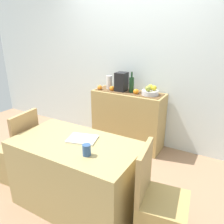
{
  "coord_description": "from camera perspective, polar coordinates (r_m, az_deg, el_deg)",
  "views": [
    {
      "loc": [
        1.38,
        -2.04,
        1.77
      ],
      "look_at": [
        0.01,
        0.35,
        0.75
      ],
      "focal_mm": 35.78,
      "sensor_mm": 36.0,
      "label": 1
    }
  ],
  "objects": [
    {
      "name": "apple_right",
      "position": [
        3.19,
        9.16,
        5.94
      ],
      "size": [
        0.08,
        0.08,
        0.08
      ],
      "primitive_type": "sphere",
      "color": "#93A23A",
      "rests_on": "fruit_bowl"
    },
    {
      "name": "wine_bottle",
      "position": [
        3.34,
        5.01,
        6.99
      ],
      "size": [
        0.07,
        0.07,
        0.31
      ],
      "color": "#16381E",
      "rests_on": "sideboard_console"
    },
    {
      "name": "coffee_cup",
      "position": [
        1.97,
        -6.51,
        -9.6
      ],
      "size": [
        0.07,
        0.07,
        0.1
      ],
      "primitive_type": "cylinder",
      "color": "#305085",
      "rests_on": "dining_table"
    },
    {
      "name": "orange_loose_near_bowl",
      "position": [
        3.51,
        -3.14,
        6.29
      ],
      "size": [
        0.08,
        0.08,
        0.08
      ],
      "primitive_type": "sphere",
      "color": "orange",
      "rests_on": "sideboard_console"
    },
    {
      "name": "chair_by_corner",
      "position": [
        2.15,
        12.26,
        -24.59
      ],
      "size": [
        0.45,
        0.45,
        0.9
      ],
      "color": "tan",
      "rests_on": "ground"
    },
    {
      "name": "apple_front",
      "position": [
        3.29,
        9.78,
        6.31
      ],
      "size": [
        0.08,
        0.08,
        0.08
      ],
      "primitive_type": "sphere",
      "color": "gold",
      "rests_on": "fruit_bowl"
    },
    {
      "name": "sideboard_console",
      "position": [
        3.53,
        4.09,
        -1.84
      ],
      "size": [
        1.1,
        0.42,
        0.88
      ],
      "primitive_type": "cube",
      "color": "tan",
      "rests_on": "ground"
    },
    {
      "name": "dining_table",
      "position": [
        2.41,
        -8.96,
        -15.47
      ],
      "size": [
        1.26,
        0.7,
        0.74
      ],
      "primitive_type": "cube",
      "color": "tan",
      "rests_on": "ground"
    },
    {
      "name": "apple_rear",
      "position": [
        3.24,
        10.7,
        6.02
      ],
      "size": [
        0.08,
        0.08,
        0.08
      ],
      "primitive_type": "sphere",
      "color": "gold",
      "rests_on": "fruit_bowl"
    },
    {
      "name": "orange_loose_far",
      "position": [
        3.28,
        6.15,
        5.21
      ],
      "size": [
        0.08,
        0.08,
        0.08
      ],
      "primitive_type": "sphere",
      "color": "orange",
      "rests_on": "sideboard_console"
    },
    {
      "name": "orange_loose_end",
      "position": [
        3.45,
        -0.01,
        6.05
      ],
      "size": [
        0.08,
        0.08,
        0.08
      ],
      "primitive_type": "sphere",
      "color": "orange",
      "rests_on": "sideboard_console"
    },
    {
      "name": "coffee_maker",
      "position": [
        3.41,
        2.43,
        7.7
      ],
      "size": [
        0.16,
        0.18,
        0.29
      ],
      "primitive_type": "cube",
      "color": "black",
      "rests_on": "sideboard_console"
    },
    {
      "name": "room_wall_rear",
      "position": [
        3.53,
        6.7,
        13.32
      ],
      "size": [
        6.4,
        0.06,
        2.7
      ],
      "primitive_type": "cube",
      "color": "silver",
      "rests_on": "ground"
    },
    {
      "name": "open_book",
      "position": [
        2.25,
        -7.59,
        -6.84
      ],
      "size": [
        0.33,
        0.28,
        0.02
      ],
      "primitive_type": "cube",
      "rotation": [
        0.0,
        0.0,
        0.27
      ],
      "color": "white",
      "rests_on": "dining_table"
    },
    {
      "name": "chair_near_window",
      "position": [
        3.03,
        -22.5,
        -11.14
      ],
      "size": [
        0.44,
        0.44,
        0.9
      ],
      "color": "tan",
      "rests_on": "ground"
    },
    {
      "name": "ceramic_vase",
      "position": [
        3.52,
        -0.74,
        7.53
      ],
      "size": [
        0.09,
        0.09,
        0.22
      ],
      "primitive_type": "cylinder",
      "color": "silver",
      "rests_on": "sideboard_console"
    },
    {
      "name": "ground_plane",
      "position": [
        3.04,
        -3.63,
        -15.62
      ],
      "size": [
        6.4,
        6.4,
        0.02
      ],
      "primitive_type": "cube",
      "color": "#9E795A",
      "rests_on": "ground"
    },
    {
      "name": "fruit_bowl",
      "position": [
        3.26,
        9.71,
        4.9
      ],
      "size": [
        0.24,
        0.24,
        0.06
      ],
      "primitive_type": "cylinder",
      "color": "silver",
      "rests_on": "table_runner"
    },
    {
      "name": "table_runner",
      "position": [
        3.39,
        4.28,
        5.14
      ],
      "size": [
        1.04,
        0.32,
        0.01
      ],
      "primitive_type": "cube",
      "color": "brown",
      "rests_on": "sideboard_console"
    }
  ]
}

